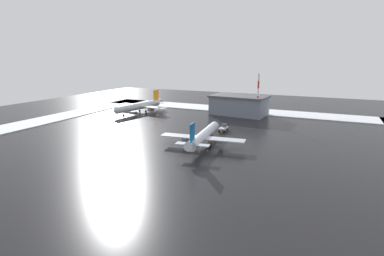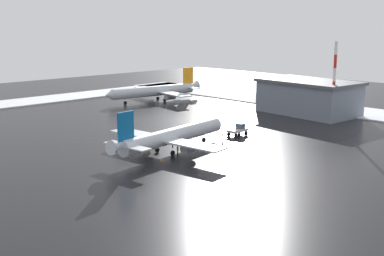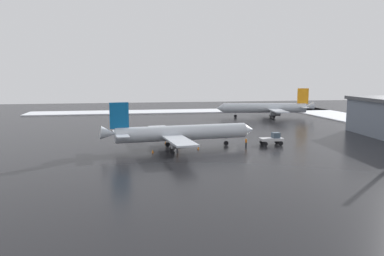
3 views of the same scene
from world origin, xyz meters
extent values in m
plane|color=black|center=(0.00, 0.00, 0.00)|extent=(240.00, 240.00, 0.00)
cube|color=white|center=(0.00, -50.00, 0.16)|extent=(152.00, 16.00, 0.31)
cube|color=white|center=(67.00, 0.00, 0.16)|extent=(14.00, 116.00, 0.31)
cylinder|color=silver|center=(-6.65, 11.57, 2.98)|extent=(5.91, 25.74, 2.90)
cone|color=silver|center=(-5.01, -2.14, 2.98)|extent=(2.98, 2.36, 2.75)
cone|color=silver|center=(-8.31, 25.45, 3.50)|extent=(2.81, 3.31, 2.82)
cube|color=silver|center=(-0.01, 14.94, 2.73)|extent=(11.45, 5.04, 0.31)
cylinder|color=gray|center=(-1.66, 14.31, 1.88)|extent=(2.04, 3.08, 1.70)
cube|color=silver|center=(-13.90, 13.28, 2.73)|extent=(11.45, 5.04, 0.31)
cylinder|color=gray|center=(-12.15, 13.06, 1.88)|extent=(2.04, 3.08, 1.70)
cube|color=#0C5999|center=(-8.07, 23.42, 6.65)|extent=(0.71, 3.42, 4.77)
cube|color=silver|center=(-5.51, 23.55, 3.32)|extent=(4.33, 2.69, 0.20)
cube|color=silver|center=(-10.59, 22.95, 3.32)|extent=(4.33, 2.69, 0.20)
cylinder|color=black|center=(-5.59, 2.68, 1.70)|extent=(0.20, 0.20, 0.60)
cylinder|color=black|center=(-5.59, 2.68, 0.47)|extent=(0.41, 0.97, 0.94)
cylinder|color=black|center=(-5.09, 14.33, 1.70)|extent=(0.20, 0.20, 0.60)
cylinder|color=black|center=(-5.09, 14.33, 0.47)|extent=(0.41, 0.97, 0.94)
cylinder|color=black|center=(-8.82, 13.89, 1.70)|extent=(0.20, 0.20, 0.60)
cylinder|color=black|center=(-8.82, 13.89, 0.47)|extent=(0.41, 0.97, 0.94)
cylinder|color=silver|center=(41.26, -23.27, 3.20)|extent=(7.19, 27.61, 3.11)
cone|color=silver|center=(43.48, -8.61, 3.20)|extent=(3.25, 2.61, 2.96)
cone|color=silver|center=(39.01, -38.11, 3.75)|extent=(3.10, 3.63, 3.03)
cube|color=silver|center=(33.43, -24.86, 2.93)|extent=(12.37, 5.76, 0.33)
cylinder|color=gray|center=(35.30, -24.68, 2.01)|extent=(2.28, 3.35, 1.83)
cube|color=silver|center=(48.26, -27.11, 2.93)|extent=(12.37, 5.76, 0.33)
cylinder|color=gray|center=(46.52, -26.38, 2.01)|extent=(2.28, 3.35, 1.83)
cube|color=orange|center=(39.34, -35.94, 7.14)|extent=(0.87, 3.67, 5.12)
cube|color=silver|center=(36.65, -35.35, 3.57)|extent=(4.70, 3.01, 0.22)
cube|color=silver|center=(42.08, -36.17, 3.57)|extent=(4.70, 3.01, 0.22)
cylinder|color=black|center=(42.70, -13.77, 1.83)|extent=(0.22, 0.22, 0.64)
cylinder|color=black|center=(42.70, -13.77, 0.50)|extent=(0.47, 1.04, 1.01)
cylinder|color=black|center=(38.85, -25.68, 1.83)|extent=(0.22, 0.22, 0.64)
cylinder|color=black|center=(38.85, -25.68, 0.50)|extent=(0.47, 1.04, 1.01)
cylinder|color=black|center=(42.84, -26.29, 1.83)|extent=(0.22, 0.22, 0.64)
cylinder|color=black|center=(42.84, -26.29, 0.50)|extent=(0.47, 1.04, 1.01)
cube|color=silver|center=(-6.53, -6.43, 1.15)|extent=(2.24, 4.62, 0.50)
cube|color=#3F5160|center=(-6.53, -7.35, 1.95)|extent=(1.51, 1.41, 1.10)
cylinder|color=black|center=(-5.55, -8.05, 0.45)|extent=(0.33, 0.90, 0.90)
cylinder|color=black|center=(-7.53, -8.03, 0.45)|extent=(0.33, 0.90, 0.90)
cylinder|color=black|center=(-5.52, -4.83, 0.45)|extent=(0.33, 0.90, 0.90)
cylinder|color=black|center=(-7.50, -4.81, 0.45)|extent=(0.33, 0.90, 0.90)
cylinder|color=black|center=(-0.79, 11.58, 0.42)|extent=(0.16, 0.16, 0.85)
cylinder|color=black|center=(-0.66, 11.42, 0.42)|extent=(0.16, 0.16, 0.85)
cylinder|color=orange|center=(-0.73, 11.50, 1.16)|extent=(0.36, 0.36, 0.62)
sphere|color=tan|center=(-0.73, 11.50, 1.59)|extent=(0.24, 0.24, 0.24)
cylinder|color=black|center=(-7.49, -0.91, 0.42)|extent=(0.16, 0.16, 0.85)
cylinder|color=black|center=(-7.55, -0.72, 0.42)|extent=(0.16, 0.16, 0.85)
cylinder|color=orange|center=(-7.52, -0.81, 1.16)|extent=(0.36, 0.36, 0.62)
sphere|color=tan|center=(-7.52, -0.81, 1.59)|extent=(0.24, 0.24, 0.24)
cylinder|color=black|center=(-9.09, 12.98, 0.42)|extent=(0.16, 0.16, 0.85)
cylinder|color=black|center=(-9.27, 13.06, 0.42)|extent=(0.16, 0.16, 0.85)
cylinder|color=orange|center=(-9.18, 13.02, 1.16)|extent=(0.36, 0.36, 0.62)
sphere|color=tan|center=(-9.18, 13.02, 1.59)|extent=(0.24, 0.24, 0.24)
cylinder|color=red|center=(-11.78, -35.50, 1.59)|extent=(0.70, 0.70, 3.18)
cylinder|color=white|center=(-11.78, -35.50, 4.77)|extent=(0.70, 0.70, 3.18)
cylinder|color=red|center=(-11.78, -35.50, 7.95)|extent=(0.70, 0.70, 3.18)
cylinder|color=white|center=(-11.78, -35.50, 11.13)|extent=(0.70, 0.70, 3.18)
cylinder|color=red|center=(-11.78, -35.50, 14.31)|extent=(0.70, 0.70, 3.18)
cylinder|color=white|center=(-11.78, -35.50, 17.50)|extent=(0.70, 0.70, 3.18)
cube|color=slate|center=(-2.60, -39.19, 4.00)|extent=(25.13, 16.04, 8.00)
cube|color=#4C4F54|center=(-2.60, -39.19, 8.40)|extent=(26.21, 17.12, 0.80)
cone|color=orange|center=(-1.30, 14.37, 0.28)|extent=(0.36, 0.36, 0.55)
cone|color=orange|center=(-8.38, 8.89, 0.28)|extent=(0.36, 0.36, 0.55)
cone|color=orange|center=(-10.12, 17.60, 0.28)|extent=(0.36, 0.36, 0.55)
camera|label=1|loc=(-39.73, 92.05, 25.89)|focal=28.00mm
camera|label=2|loc=(-70.41, 68.94, 22.74)|focal=45.00mm
camera|label=3|loc=(-76.56, 22.32, 13.76)|focal=35.00mm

